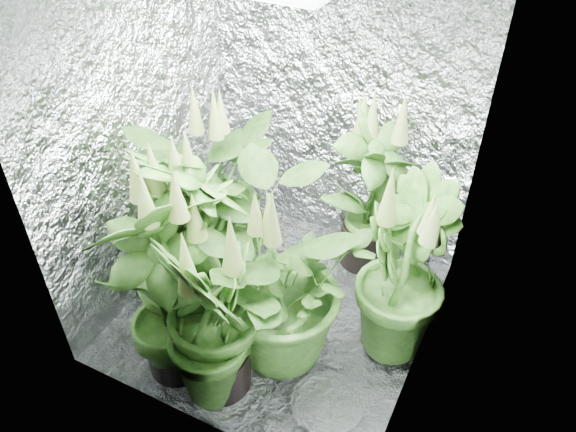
# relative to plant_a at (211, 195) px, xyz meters

# --- Properties ---
(ground) EXTENTS (1.60, 1.60, 0.00)m
(ground) POSITION_rel_plant_a_xyz_m (0.50, -0.14, -0.56)
(ground) COLOR silver
(ground) RESTS_ON ground
(walls) EXTENTS (1.62, 1.62, 2.00)m
(walls) POSITION_rel_plant_a_xyz_m (0.50, -0.14, 0.44)
(walls) COLOR silver
(walls) RESTS_ON ground
(plant_a) EXTENTS (1.28, 1.28, 1.17)m
(plant_a) POSITION_rel_plant_a_xyz_m (0.00, 0.00, 0.00)
(plant_a) COLOR black
(plant_a) RESTS_ON ground
(plant_b) EXTENTS (0.71, 0.71, 1.11)m
(plant_b) POSITION_rel_plant_a_xyz_m (0.79, 0.48, -0.06)
(plant_b) COLOR black
(plant_b) RESTS_ON ground
(plant_c) EXTENTS (0.72, 0.72, 1.10)m
(plant_c) POSITION_rel_plant_a_xyz_m (1.14, -0.07, -0.05)
(plant_c) COLOR black
(plant_c) RESTS_ON ground
(plant_d) EXTENTS (0.79, 0.79, 1.23)m
(plant_d) POSITION_rel_plant_a_xyz_m (0.20, -0.45, 0.02)
(plant_d) COLOR black
(plant_d) RESTS_ON ground
(plant_e) EXTENTS (0.99, 0.99, 1.08)m
(plant_e) POSITION_rel_plant_a_xyz_m (0.61, -0.42, -0.04)
(plant_e) COLOR black
(plant_e) RESTS_ON ground
(plant_f) EXTENTS (0.83, 0.83, 1.24)m
(plant_f) POSITION_rel_plant_a_xyz_m (0.21, -0.72, 0.02)
(plant_f) COLOR black
(plant_f) RESTS_ON ground
(plant_g) EXTENTS (0.77, 0.77, 1.10)m
(plant_g) POSITION_rel_plant_a_xyz_m (0.48, -0.73, -0.06)
(plant_g) COLOR black
(plant_g) RESTS_ON ground
(circulation_fan) EXTENTS (0.16, 0.28, 0.33)m
(circulation_fan) POSITION_rel_plant_a_xyz_m (1.11, 0.47, -0.42)
(circulation_fan) COLOR black
(circulation_fan) RESTS_ON ground
(plant_label) EXTENTS (0.06, 0.03, 0.09)m
(plant_label) POSITION_rel_plant_a_xyz_m (0.54, -0.77, -0.26)
(plant_label) COLOR white
(plant_label) RESTS_ON plant_g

